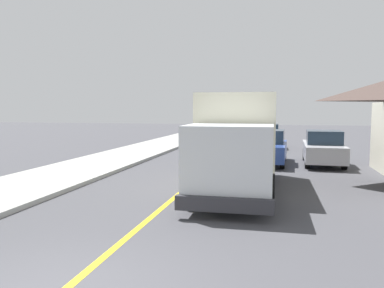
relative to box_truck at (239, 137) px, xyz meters
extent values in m
cube|color=gold|center=(-1.78, 1.97, -1.76)|extent=(0.16, 56.00, 0.01)
cube|color=#F2EDCC|center=(-0.01, 0.73, 0.13)|extent=(2.48, 5.04, 2.60)
cube|color=silver|center=(0.04, -2.77, -0.32)|extent=(2.31, 2.03, 1.70)
cube|color=#1E2D3D|center=(0.06, -3.67, 0.06)|extent=(2.04, 0.11, 0.75)
cube|color=#2D2D33|center=(0.06, -3.85, -1.35)|extent=(2.40, 0.24, 0.36)
cylinder|color=black|center=(1.09, -2.55, -1.27)|extent=(0.32, 1.00, 1.00)
cylinder|color=black|center=(-1.01, -2.58, -1.27)|extent=(0.32, 1.00, 1.00)
cylinder|color=black|center=(1.02, 2.00, -1.27)|extent=(0.32, 1.00, 1.00)
cylinder|color=black|center=(-1.08, 1.97, -1.27)|extent=(0.32, 1.00, 1.00)
cube|color=#2D4793|center=(0.75, 6.31, -1.12)|extent=(1.96, 4.46, 0.76)
cube|color=#1E2D3D|center=(0.75, 6.46, -0.42)|extent=(1.65, 1.86, 0.64)
cylinder|color=black|center=(1.49, 4.88, -1.45)|extent=(0.24, 0.65, 0.64)
cylinder|color=black|center=(-0.09, 4.94, -1.45)|extent=(0.24, 0.65, 0.64)
cylinder|color=black|center=(1.59, 7.69, -1.45)|extent=(0.24, 0.65, 0.64)
cylinder|color=black|center=(0.01, 7.75, -1.45)|extent=(0.24, 0.65, 0.64)
cube|color=#B7B7BC|center=(0.44, 13.80, -1.12)|extent=(1.86, 4.42, 0.76)
cube|color=#1E2D3D|center=(0.44, 13.95, -0.42)|extent=(1.61, 1.82, 0.64)
cylinder|color=black|center=(1.25, 12.40, -1.45)|extent=(0.23, 0.64, 0.64)
cylinder|color=black|center=(-0.33, 12.38, -1.45)|extent=(0.23, 0.64, 0.64)
cylinder|color=black|center=(1.22, 15.22, -1.45)|extent=(0.23, 0.64, 0.64)
cylinder|color=black|center=(-0.36, 15.19, -1.45)|extent=(0.23, 0.64, 0.64)
cube|color=#B7B7BC|center=(3.42, 6.61, -1.12)|extent=(1.90, 4.44, 0.76)
cube|color=#1E2D3D|center=(3.42, 6.46, -0.42)|extent=(1.62, 1.84, 0.64)
cylinder|color=black|center=(2.67, 8.03, -1.45)|extent=(0.23, 0.64, 0.64)
cylinder|color=black|center=(4.25, 8.00, -1.45)|extent=(0.23, 0.64, 0.64)
cylinder|color=black|center=(2.60, 5.22, -1.45)|extent=(0.23, 0.64, 0.64)
cylinder|color=black|center=(4.18, 5.18, -1.45)|extent=(0.23, 0.64, 0.64)
camera|label=1|loc=(1.34, -12.81, 0.97)|focal=35.74mm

